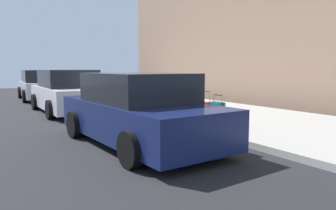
{
  "coord_description": "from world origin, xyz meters",
  "views": [
    {
      "loc": [
        -9.56,
        4.81,
        1.66
      ],
      "look_at": [
        -2.15,
        0.19,
        0.63
      ],
      "focal_mm": 33.35,
      "sensor_mm": 36.0,
      "label": 1
    }
  ],
  "objects_px": {
    "suitcase_teal_0": "(217,114)",
    "suitcase_olive_2": "(193,110)",
    "parked_car_white_1": "(68,92)",
    "suitcase_black_5": "(169,106)",
    "suitcase_red_1": "(205,113)",
    "fire_hydrant": "(151,100)",
    "suitcase_navy_6": "(161,104)",
    "suitcase_maroon_3": "(187,107)",
    "bollard_post": "(137,97)",
    "suitcase_silver_4": "(176,107)",
    "parked_car_navy_0": "(138,111)",
    "parked_car_silver_2": "(40,86)"
  },
  "relations": [
    {
      "from": "suitcase_black_5",
      "to": "suitcase_navy_6",
      "type": "xyz_separation_m",
      "value": [
        0.51,
        0.03,
        0.05
      ]
    },
    {
      "from": "suitcase_black_5",
      "to": "parked_car_white_1",
      "type": "distance_m",
      "value": 4.16
    },
    {
      "from": "suitcase_maroon_3",
      "to": "suitcase_teal_0",
      "type": "bearing_deg",
      "value": 178.75
    },
    {
      "from": "suitcase_maroon_3",
      "to": "bollard_post",
      "type": "distance_m",
      "value": 2.98
    },
    {
      "from": "suitcase_black_5",
      "to": "fire_hydrant",
      "type": "distance_m",
      "value": 1.16
    },
    {
      "from": "suitcase_teal_0",
      "to": "suitcase_black_5",
      "type": "height_order",
      "value": "suitcase_teal_0"
    },
    {
      "from": "suitcase_navy_6",
      "to": "parked_car_navy_0",
      "type": "bearing_deg",
      "value": 142.17
    },
    {
      "from": "parked_car_navy_0",
      "to": "parked_car_white_1",
      "type": "height_order",
      "value": "parked_car_white_1"
    },
    {
      "from": "suitcase_red_1",
      "to": "parked_car_navy_0",
      "type": "relative_size",
      "value": 0.19
    },
    {
      "from": "suitcase_olive_2",
      "to": "suitcase_maroon_3",
      "type": "bearing_deg",
      "value": -16.51
    },
    {
      "from": "suitcase_olive_2",
      "to": "fire_hydrant",
      "type": "height_order",
      "value": "suitcase_olive_2"
    },
    {
      "from": "parked_car_navy_0",
      "to": "suitcase_red_1",
      "type": "bearing_deg",
      "value": -75.04
    },
    {
      "from": "suitcase_silver_4",
      "to": "suitcase_navy_6",
      "type": "height_order",
      "value": "suitcase_silver_4"
    },
    {
      "from": "suitcase_red_1",
      "to": "suitcase_maroon_3",
      "type": "relative_size",
      "value": 0.94
    },
    {
      "from": "suitcase_silver_4",
      "to": "suitcase_black_5",
      "type": "distance_m",
      "value": 0.55
    },
    {
      "from": "suitcase_silver_4",
      "to": "fire_hydrant",
      "type": "xyz_separation_m",
      "value": [
        1.7,
        -0.0,
        0.08
      ]
    },
    {
      "from": "suitcase_teal_0",
      "to": "bollard_post",
      "type": "height_order",
      "value": "bollard_post"
    },
    {
      "from": "bollard_post",
      "to": "parked_car_white_1",
      "type": "xyz_separation_m",
      "value": [
        1.41,
        2.23,
        0.16
      ]
    },
    {
      "from": "suitcase_silver_4",
      "to": "fire_hydrant",
      "type": "relative_size",
      "value": 1.17
    },
    {
      "from": "bollard_post",
      "to": "parked_car_white_1",
      "type": "relative_size",
      "value": 0.2
    },
    {
      "from": "suitcase_silver_4",
      "to": "parked_car_navy_0",
      "type": "height_order",
      "value": "parked_car_navy_0"
    },
    {
      "from": "suitcase_red_1",
      "to": "fire_hydrant",
      "type": "bearing_deg",
      "value": 0.18
    },
    {
      "from": "suitcase_black_5",
      "to": "suitcase_olive_2",
      "type": "bearing_deg",
      "value": 174.38
    },
    {
      "from": "suitcase_silver_4",
      "to": "suitcase_black_5",
      "type": "relative_size",
      "value": 1.48
    },
    {
      "from": "suitcase_maroon_3",
      "to": "parked_car_white_1",
      "type": "xyz_separation_m",
      "value": [
        4.38,
        2.44,
        0.27
      ]
    },
    {
      "from": "suitcase_red_1",
      "to": "suitcase_black_5",
      "type": "bearing_deg",
      "value": -1.87
    },
    {
      "from": "suitcase_black_5",
      "to": "suitcase_maroon_3",
      "type": "bearing_deg",
      "value": 179.44
    },
    {
      "from": "bollard_post",
      "to": "parked_car_silver_2",
      "type": "distance_m",
      "value": 7.52
    },
    {
      "from": "suitcase_silver_4",
      "to": "parked_car_silver_2",
      "type": "distance_m",
      "value": 9.95
    },
    {
      "from": "parked_car_white_1",
      "to": "suitcase_black_5",
      "type": "bearing_deg",
      "value": -143.7
    },
    {
      "from": "suitcase_black_5",
      "to": "parked_car_navy_0",
      "type": "xyz_separation_m",
      "value": [
        -2.62,
        2.45,
        0.33
      ]
    },
    {
      "from": "suitcase_silver_4",
      "to": "parked_car_navy_0",
      "type": "xyz_separation_m",
      "value": [
        -2.07,
        2.37,
        0.28
      ]
    },
    {
      "from": "suitcase_olive_2",
      "to": "suitcase_navy_6",
      "type": "bearing_deg",
      "value": -3.45
    },
    {
      "from": "suitcase_teal_0",
      "to": "parked_car_white_1",
      "type": "height_order",
      "value": "parked_car_white_1"
    },
    {
      "from": "suitcase_navy_6",
      "to": "suitcase_black_5",
      "type": "bearing_deg",
      "value": -176.98
    },
    {
      "from": "suitcase_red_1",
      "to": "suitcase_black_5",
      "type": "relative_size",
      "value": 1.54
    },
    {
      "from": "suitcase_maroon_3",
      "to": "suitcase_black_5",
      "type": "relative_size",
      "value": 1.64
    },
    {
      "from": "suitcase_maroon_3",
      "to": "parked_car_silver_2",
      "type": "relative_size",
      "value": 0.22
    },
    {
      "from": "suitcase_black_5",
      "to": "suitcase_navy_6",
      "type": "distance_m",
      "value": 0.51
    },
    {
      "from": "fire_hydrant",
      "to": "parked_car_navy_0",
      "type": "distance_m",
      "value": 4.46
    },
    {
      "from": "suitcase_red_1",
      "to": "suitcase_silver_4",
      "type": "xyz_separation_m",
      "value": [
        1.44,
        0.01,
        0.01
      ]
    },
    {
      "from": "bollard_post",
      "to": "parked_car_navy_0",
      "type": "xyz_separation_m",
      "value": [
        -4.55,
        2.23,
        0.14
      ]
    },
    {
      "from": "suitcase_olive_2",
      "to": "parked_car_silver_2",
      "type": "relative_size",
      "value": 0.21
    },
    {
      "from": "suitcase_silver_4",
      "to": "fire_hydrant",
      "type": "height_order",
      "value": "suitcase_silver_4"
    },
    {
      "from": "suitcase_maroon_3",
      "to": "bollard_post",
      "type": "bearing_deg",
      "value": 4.13
    },
    {
      "from": "suitcase_olive_2",
      "to": "fire_hydrant",
      "type": "relative_size",
      "value": 1.22
    },
    {
      "from": "suitcase_teal_0",
      "to": "suitcase_olive_2",
      "type": "bearing_deg",
      "value": 6.29
    },
    {
      "from": "suitcase_navy_6",
      "to": "suitcase_maroon_3",
      "type": "bearing_deg",
      "value": -179.39
    },
    {
      "from": "parked_car_white_1",
      "to": "suitcase_maroon_3",
      "type": "bearing_deg",
      "value": -150.82
    },
    {
      "from": "suitcase_red_1",
      "to": "parked_car_silver_2",
      "type": "relative_size",
      "value": 0.21
    }
  ]
}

